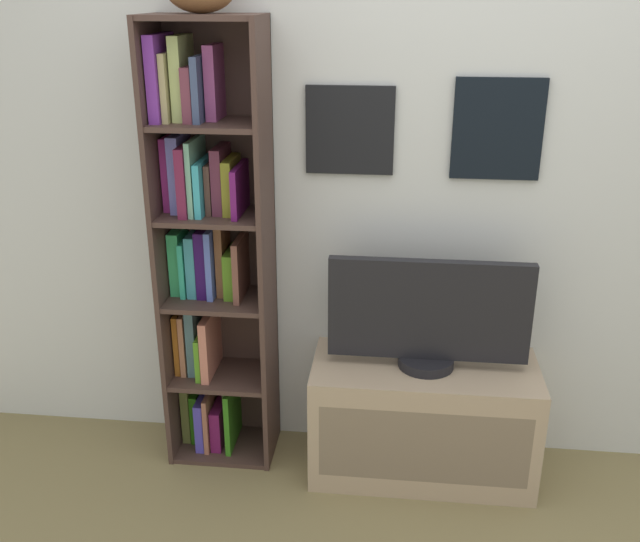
# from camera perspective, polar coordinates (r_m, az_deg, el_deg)

# --- Properties ---
(back_wall) EXTENTS (4.80, 0.08, 2.56)m
(back_wall) POSITION_cam_1_polar(r_m,az_deg,el_deg) (2.81, 6.49, 9.18)
(back_wall) COLOR silver
(back_wall) RESTS_ON ground
(bookshelf) EXTENTS (0.43, 0.30, 1.80)m
(bookshelf) POSITION_cam_1_polar(r_m,az_deg,el_deg) (2.87, -8.94, 1.52)
(bookshelf) COLOR #43302A
(bookshelf) RESTS_ON ground
(tv_stand) EXTENTS (0.90, 0.41, 0.49)m
(tv_stand) POSITION_cam_1_polar(r_m,az_deg,el_deg) (2.99, 8.22, -11.67)
(tv_stand) COLOR tan
(tv_stand) RESTS_ON ground
(television) EXTENTS (0.78, 0.22, 0.45)m
(television) POSITION_cam_1_polar(r_m,az_deg,el_deg) (2.77, 8.73, -3.56)
(television) COLOR black
(television) RESTS_ON tv_stand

